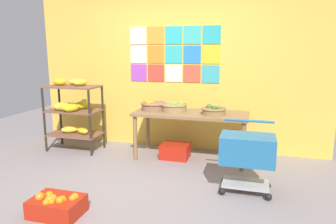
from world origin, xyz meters
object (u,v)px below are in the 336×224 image
object	(u,v)px
display_table	(191,118)
banana_shelf_unit	(73,108)
fruit_basket_left	(174,107)
produce_crate_under_table	(175,151)
orange_crate_foreground	(57,205)
shopping_cart	(247,152)
fruit_basket_back_left	(153,105)
fruit_basket_back_right	(214,110)

from	to	relation	value
display_table	banana_shelf_unit	bearing A→B (deg)	-177.46
fruit_basket_left	produce_crate_under_table	size ratio (longest dim) A/B	0.93
banana_shelf_unit	produce_crate_under_table	size ratio (longest dim) A/B	2.78
banana_shelf_unit	display_table	bearing A→B (deg)	2.54
produce_crate_under_table	display_table	bearing A→B (deg)	7.62
banana_shelf_unit	fruit_basket_left	bearing A→B (deg)	4.13
display_table	orange_crate_foreground	xyz separation A→B (m)	(-0.96, -1.98, -0.53)
shopping_cart	produce_crate_under_table	bearing A→B (deg)	141.50
fruit_basket_back_left	fruit_basket_back_right	size ratio (longest dim) A/B	1.11
produce_crate_under_table	orange_crate_foreground	distance (m)	2.08
produce_crate_under_table	fruit_basket_left	bearing A→B (deg)	115.57
orange_crate_foreground	shopping_cart	size ratio (longest dim) A/B	0.61
fruit_basket_back_left	shopping_cart	world-z (taller)	fruit_basket_back_left
fruit_basket_back_left	shopping_cart	bearing A→B (deg)	-33.73
fruit_basket_back_left	orange_crate_foreground	world-z (taller)	fruit_basket_back_left
fruit_basket_back_left	produce_crate_under_table	xyz separation A→B (m)	(0.37, -0.06, -0.68)
banana_shelf_unit	orange_crate_foreground	size ratio (longest dim) A/B	2.36
fruit_basket_back_right	shopping_cart	distance (m)	1.06
orange_crate_foreground	fruit_basket_left	bearing A→B (deg)	70.90
fruit_basket_back_right	orange_crate_foreground	xyz separation A→B (m)	(-1.30, -1.93, -0.67)
banana_shelf_unit	fruit_basket_back_right	bearing A→B (deg)	1.01
fruit_basket_left	shopping_cart	world-z (taller)	fruit_basket_left
banana_shelf_unit	produce_crate_under_table	xyz separation A→B (m)	(1.72, 0.06, -0.60)
display_table	orange_crate_foreground	distance (m)	2.26
fruit_basket_back_left	fruit_basket_back_right	xyz separation A→B (m)	(0.94, -0.08, -0.01)
display_table	fruit_basket_back_left	world-z (taller)	fruit_basket_back_left
fruit_basket_left	shopping_cart	xyz separation A→B (m)	(1.11, -0.97, -0.30)
display_table	orange_crate_foreground	world-z (taller)	display_table
display_table	fruit_basket_back_left	xyz separation A→B (m)	(-0.60, 0.03, 0.15)
banana_shelf_unit	fruit_basket_left	distance (m)	1.69
fruit_basket_left	fruit_basket_back_right	distance (m)	0.61
banana_shelf_unit	display_table	size ratio (longest dim) A/B	0.70
shopping_cart	fruit_basket_back_left	bearing A→B (deg)	147.67
display_table	fruit_basket_back_right	size ratio (longest dim) A/B	4.69
fruit_basket_back_right	shopping_cart	xyz separation A→B (m)	(0.51, -0.89, -0.29)
fruit_basket_left	shopping_cart	size ratio (longest dim) A/B	0.49
display_table	produce_crate_under_table	world-z (taller)	display_table
fruit_basket_back_right	shopping_cart	size ratio (longest dim) A/B	0.44
produce_crate_under_table	orange_crate_foreground	size ratio (longest dim) A/B	0.85
shopping_cart	display_table	bearing A→B (deg)	133.71
display_table	orange_crate_foreground	bearing A→B (deg)	-115.86
display_table	fruit_basket_back_left	distance (m)	0.62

